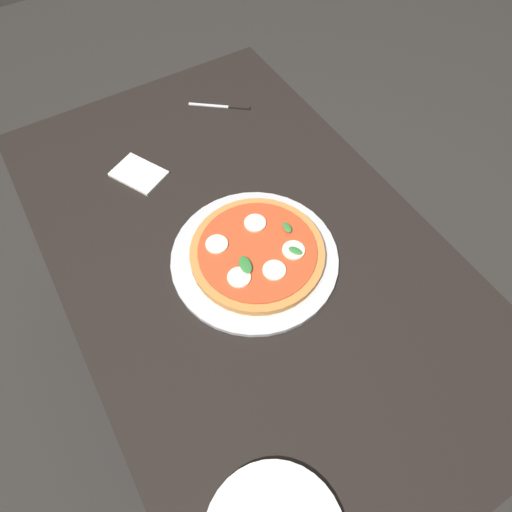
{
  "coord_description": "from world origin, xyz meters",
  "views": [
    {
      "loc": [
        0.5,
        -0.27,
        1.61
      ],
      "look_at": [
        0.04,
        0.0,
        0.77
      ],
      "focal_mm": 30.85,
      "sensor_mm": 36.0,
      "label": 1
    }
  ],
  "objects_px": {
    "dining_table": "(246,271)",
    "pizza": "(257,252)",
    "knife": "(227,107)",
    "napkin": "(139,174)",
    "serving_tray": "(256,257)"
  },
  "relations": [
    {
      "from": "dining_table",
      "to": "pizza",
      "type": "bearing_deg",
      "value": 9.71
    },
    {
      "from": "dining_table",
      "to": "napkin",
      "type": "relative_size",
      "value": 10.32
    },
    {
      "from": "pizza",
      "to": "knife",
      "type": "relative_size",
      "value": 2.04
    },
    {
      "from": "napkin",
      "to": "knife",
      "type": "relative_size",
      "value": 0.88
    },
    {
      "from": "napkin",
      "to": "pizza",
      "type": "bearing_deg",
      "value": 19.16
    },
    {
      "from": "serving_tray",
      "to": "dining_table",
      "type": "bearing_deg",
      "value": -174.84
    },
    {
      "from": "dining_table",
      "to": "pizza",
      "type": "relative_size",
      "value": 4.45
    },
    {
      "from": "napkin",
      "to": "knife",
      "type": "bearing_deg",
      "value": 109.37
    },
    {
      "from": "napkin",
      "to": "dining_table",
      "type": "bearing_deg",
      "value": 20.27
    },
    {
      "from": "pizza",
      "to": "knife",
      "type": "bearing_deg",
      "value": 158.43
    },
    {
      "from": "serving_tray",
      "to": "pizza",
      "type": "relative_size",
      "value": 1.25
    },
    {
      "from": "serving_tray",
      "to": "napkin",
      "type": "xyz_separation_m",
      "value": [
        -0.37,
        -0.13,
        -0.0
      ]
    },
    {
      "from": "dining_table",
      "to": "knife",
      "type": "distance_m",
      "value": 0.5
    },
    {
      "from": "serving_tray",
      "to": "knife",
      "type": "xyz_separation_m",
      "value": [
        -0.49,
        0.2,
        -0.0
      ]
    },
    {
      "from": "napkin",
      "to": "knife",
      "type": "xyz_separation_m",
      "value": [
        -0.11,
        0.32,
        -0.0
      ]
    }
  ]
}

